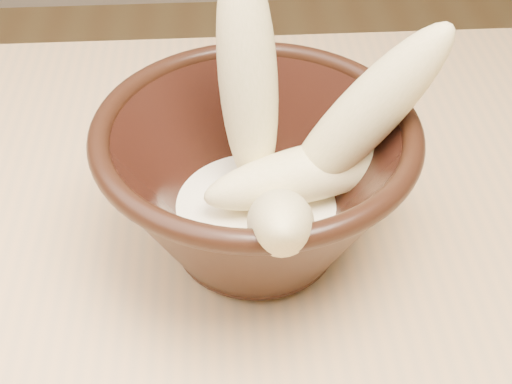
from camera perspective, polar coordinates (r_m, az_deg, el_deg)
bowl at (r=0.45m, az=0.00°, el=0.89°), size 0.20×0.20×0.11m
milk_puddle at (r=0.47m, az=0.00°, el=-1.61°), size 0.11×0.11×0.02m
banana_upright at (r=0.45m, az=-0.64°, el=9.11°), size 0.05×0.08×0.16m
banana_right at (r=0.44m, az=8.38°, el=5.79°), size 0.12×0.05×0.15m
banana_across at (r=0.46m, az=4.89°, el=1.69°), size 0.16×0.07×0.05m
banana_front at (r=0.39m, az=1.95°, el=-2.40°), size 0.05×0.13×0.11m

